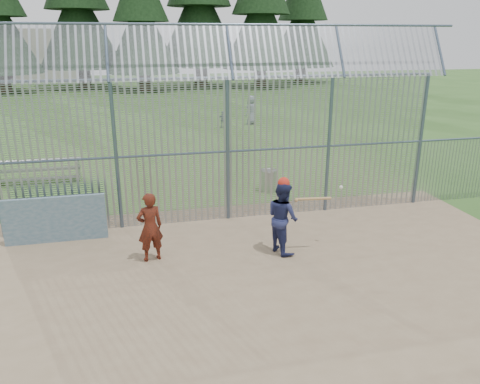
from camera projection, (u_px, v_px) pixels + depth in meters
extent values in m
plane|color=#2D511E|center=(260.00, 275.00, 10.34)|extent=(120.00, 120.00, 0.00)
cube|color=#756047|center=(267.00, 286.00, 9.87)|extent=(14.00, 10.00, 0.02)
cube|color=#38566B|center=(55.00, 219.00, 11.84)|extent=(2.50, 0.12, 1.20)
imported|color=#22264F|center=(283.00, 217.00, 11.21)|extent=(0.89, 1.01, 1.76)
imported|color=maroon|center=(150.00, 227.00, 10.78)|extent=(0.68, 0.53, 1.65)
imported|color=slate|center=(251.00, 110.00, 28.03)|extent=(0.98, 0.96, 1.69)
imported|color=slate|center=(223.00, 120.00, 27.07)|extent=(0.57, 0.28, 0.94)
sphere|color=red|center=(284.00, 183.00, 10.94)|extent=(0.28, 0.28, 0.28)
cylinder|color=#AA7F4C|center=(313.00, 199.00, 11.07)|extent=(0.85, 0.18, 0.07)
sphere|color=#AA7F4C|center=(296.00, 200.00, 10.98)|extent=(0.09, 0.09, 0.09)
sphere|color=white|center=(341.00, 187.00, 11.38)|extent=(0.09, 0.09, 0.09)
cylinder|color=gray|center=(269.00, 181.00, 15.89)|extent=(0.52, 0.52, 0.70)
cylinder|color=#9EA0A5|center=(269.00, 171.00, 15.78)|extent=(0.56, 0.56, 0.05)
sphere|color=#9EA0A5|center=(269.00, 169.00, 15.76)|extent=(0.10, 0.10, 0.10)
cube|color=slate|center=(36.00, 179.00, 16.68)|extent=(3.00, 0.25, 0.05)
cube|color=gray|center=(37.00, 170.00, 16.92)|extent=(3.00, 0.25, 0.05)
cube|color=slate|center=(38.00, 161.00, 17.17)|extent=(3.00, 0.25, 0.05)
cube|color=slate|center=(78.00, 170.00, 17.25)|extent=(0.06, 0.90, 0.70)
cylinder|color=#47566B|center=(116.00, 157.00, 12.30)|extent=(0.10, 0.10, 4.00)
cylinder|color=#47566B|center=(228.00, 151.00, 12.94)|extent=(0.10, 0.10, 4.00)
cylinder|color=#47566B|center=(329.00, 146.00, 13.59)|extent=(0.10, 0.10, 4.00)
cylinder|color=#47566B|center=(420.00, 141.00, 14.23)|extent=(0.10, 0.10, 4.00)
cylinder|color=#47566B|center=(227.00, 77.00, 12.31)|extent=(12.00, 0.07, 0.07)
cylinder|color=#47566B|center=(228.00, 151.00, 12.94)|extent=(12.00, 0.06, 0.06)
cube|color=gray|center=(228.00, 151.00, 12.94)|extent=(12.00, 0.02, 4.00)
cube|color=gray|center=(230.00, 52.00, 11.76)|extent=(12.00, 0.77, 1.31)
cylinder|color=#47566B|center=(417.00, 173.00, 14.55)|extent=(0.08, 0.08, 2.00)
cylinder|color=#332319|center=(3.00, 76.00, 43.83)|extent=(1.19, 1.19, 3.06)
cylinder|color=#332319|center=(84.00, 71.00, 48.05)|extent=(1.33, 1.33, 3.42)
cylinder|color=#332319|center=(145.00, 75.00, 45.72)|extent=(1.12, 1.12, 2.88)
cylinder|color=#332319|center=(201.00, 69.00, 49.67)|extent=(1.40, 1.40, 3.60)
cylinder|color=#332319|center=(260.00, 71.00, 49.17)|extent=(1.26, 1.26, 3.24)
cylinder|color=#332319|center=(301.00, 69.00, 54.18)|extent=(1.19, 1.19, 3.06)
cube|color=#B2A58C|center=(52.00, 53.00, 60.43)|extent=(8.00, 7.00, 6.00)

